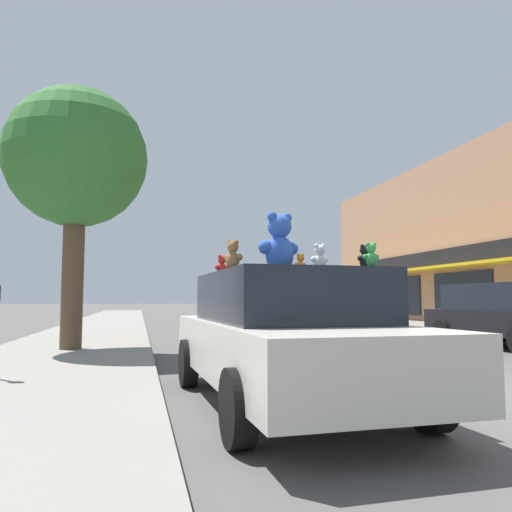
{
  "coord_description": "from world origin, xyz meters",
  "views": [
    {
      "loc": [
        -5.27,
        -5.18,
        1.22
      ],
      "look_at": [
        -3.25,
        3.42,
        1.98
      ],
      "focal_mm": 35.0,
      "sensor_mm": 36.0,
      "label": 1
    }
  ],
  "objects_px": {
    "teddy_bear_white": "(320,258)",
    "teddy_bear_orange": "(300,264)",
    "plush_art_car": "(284,335)",
    "teddy_bear_black": "(364,257)",
    "street_tree": "(76,160)",
    "teddy_bear_green": "(371,255)",
    "teddy_bear_red": "(222,266)",
    "teddy_bear_giant": "(279,244)",
    "parked_car_far_center": "(508,313)",
    "teddy_bear_brown": "(233,255)"
  },
  "relations": [
    {
      "from": "teddy_bear_red",
      "to": "teddy_bear_giant",
      "type": "bearing_deg",
      "value": 90.96
    },
    {
      "from": "teddy_bear_white",
      "to": "teddy_bear_black",
      "type": "relative_size",
      "value": 1.21
    },
    {
      "from": "teddy_bear_red",
      "to": "parked_car_far_center",
      "type": "relative_size",
      "value": 0.07
    },
    {
      "from": "teddy_bear_giant",
      "to": "teddy_bear_green",
      "type": "height_order",
      "value": "teddy_bear_giant"
    },
    {
      "from": "street_tree",
      "to": "teddy_bear_brown",
      "type": "bearing_deg",
      "value": -69.03
    },
    {
      "from": "plush_art_car",
      "to": "teddy_bear_orange",
      "type": "height_order",
      "value": "teddy_bear_orange"
    },
    {
      "from": "plush_art_car",
      "to": "teddy_bear_red",
      "type": "distance_m",
      "value": 1.58
    },
    {
      "from": "teddy_bear_white",
      "to": "street_tree",
      "type": "distance_m",
      "value": 7.63
    },
    {
      "from": "teddy_bear_brown",
      "to": "teddy_bear_red",
      "type": "distance_m",
      "value": 1.55
    },
    {
      "from": "teddy_bear_green",
      "to": "teddy_bear_white",
      "type": "relative_size",
      "value": 0.82
    },
    {
      "from": "teddy_bear_giant",
      "to": "teddy_bear_orange",
      "type": "bearing_deg",
      "value": 118.57
    },
    {
      "from": "teddy_bear_black",
      "to": "street_tree",
      "type": "relative_size",
      "value": 0.04
    },
    {
      "from": "teddy_bear_white",
      "to": "parked_car_far_center",
      "type": "bearing_deg",
      "value": -156.05
    },
    {
      "from": "teddy_bear_giant",
      "to": "street_tree",
      "type": "bearing_deg",
      "value": -76.96
    },
    {
      "from": "teddy_bear_giant",
      "to": "teddy_bear_black",
      "type": "height_order",
      "value": "teddy_bear_giant"
    },
    {
      "from": "teddy_bear_white",
      "to": "teddy_bear_orange",
      "type": "bearing_deg",
      "value": -95.35
    },
    {
      "from": "teddy_bear_giant",
      "to": "plush_art_car",
      "type": "bearing_deg",
      "value": 69.37
    },
    {
      "from": "teddy_bear_white",
      "to": "street_tree",
      "type": "xyz_separation_m",
      "value": [
        -3.37,
        6.32,
        2.64
      ]
    },
    {
      "from": "plush_art_car",
      "to": "teddy_bear_red",
      "type": "xyz_separation_m",
      "value": [
        -0.54,
        1.2,
        0.87
      ]
    },
    {
      "from": "plush_art_car",
      "to": "teddy_bear_green",
      "type": "bearing_deg",
      "value": -64.81
    },
    {
      "from": "teddy_bear_white",
      "to": "teddy_bear_black",
      "type": "distance_m",
      "value": 0.58
    },
    {
      "from": "teddy_bear_giant",
      "to": "teddy_bear_white",
      "type": "relative_size",
      "value": 2.52
    },
    {
      "from": "teddy_bear_giant",
      "to": "teddy_bear_white",
      "type": "bearing_deg",
      "value": 96.68
    },
    {
      "from": "teddy_bear_orange",
      "to": "teddy_bear_white",
      "type": "relative_size",
      "value": 0.77
    },
    {
      "from": "plush_art_car",
      "to": "teddy_bear_giant",
      "type": "relative_size",
      "value": 6.39
    },
    {
      "from": "teddy_bear_red",
      "to": "street_tree",
      "type": "distance_m",
      "value": 5.96
    },
    {
      "from": "plush_art_car",
      "to": "parked_car_far_center",
      "type": "relative_size",
      "value": 1.05
    },
    {
      "from": "plush_art_car",
      "to": "teddy_bear_brown",
      "type": "relative_size",
      "value": 14.89
    },
    {
      "from": "parked_car_far_center",
      "to": "street_tree",
      "type": "bearing_deg",
      "value": 175.79
    },
    {
      "from": "teddy_bear_giant",
      "to": "teddy_bear_brown",
      "type": "height_order",
      "value": "teddy_bear_giant"
    },
    {
      "from": "teddy_bear_black",
      "to": "street_tree",
      "type": "bearing_deg",
      "value": -87.43
    },
    {
      "from": "teddy_bear_brown",
      "to": "teddy_bear_black",
      "type": "xyz_separation_m",
      "value": [
        1.27,
        -0.56,
        -0.04
      ]
    },
    {
      "from": "street_tree",
      "to": "teddy_bear_green",
      "type": "bearing_deg",
      "value": -62.54
    },
    {
      "from": "teddy_bear_red",
      "to": "teddy_bear_black",
      "type": "distance_m",
      "value": 2.4
    },
    {
      "from": "teddy_bear_black",
      "to": "street_tree",
      "type": "distance_m",
      "value": 8.19
    },
    {
      "from": "teddy_bear_green",
      "to": "teddy_bear_black",
      "type": "height_order",
      "value": "teddy_bear_black"
    },
    {
      "from": "parked_car_far_center",
      "to": "teddy_bear_white",
      "type": "bearing_deg",
      "value": -141.79
    },
    {
      "from": "teddy_bear_giant",
      "to": "teddy_bear_red",
      "type": "bearing_deg",
      "value": -74.96
    },
    {
      "from": "plush_art_car",
      "to": "teddy_bear_black",
      "type": "relative_size",
      "value": 19.49
    },
    {
      "from": "teddy_bear_orange",
      "to": "street_tree",
      "type": "relative_size",
      "value": 0.04
    },
    {
      "from": "teddy_bear_green",
      "to": "street_tree",
      "type": "xyz_separation_m",
      "value": [
        -3.65,
        7.02,
        2.67
      ]
    },
    {
      "from": "teddy_bear_white",
      "to": "parked_car_far_center",
      "type": "height_order",
      "value": "teddy_bear_white"
    },
    {
      "from": "parked_car_far_center",
      "to": "teddy_bear_red",
      "type": "bearing_deg",
      "value": -153.46
    },
    {
      "from": "teddy_bear_green",
      "to": "parked_car_far_center",
      "type": "distance_m",
      "value": 9.25
    },
    {
      "from": "teddy_bear_orange",
      "to": "teddy_bear_brown",
      "type": "distance_m",
      "value": 0.98
    },
    {
      "from": "parked_car_far_center",
      "to": "teddy_bear_black",
      "type": "bearing_deg",
      "value": -138.15
    },
    {
      "from": "teddy_bear_red",
      "to": "teddy_bear_black",
      "type": "xyz_separation_m",
      "value": [
        1.14,
        -2.11,
        -0.02
      ]
    },
    {
      "from": "teddy_bear_orange",
      "to": "parked_car_far_center",
      "type": "xyz_separation_m",
      "value": [
        7.13,
        5.09,
        -0.77
      ]
    },
    {
      "from": "teddy_bear_orange",
      "to": "parked_car_far_center",
      "type": "bearing_deg",
      "value": -162.33
    },
    {
      "from": "teddy_bear_red",
      "to": "teddy_bear_white",
      "type": "xyz_separation_m",
      "value": [
        0.84,
        -1.61,
        -0.0
      ]
    }
  ]
}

